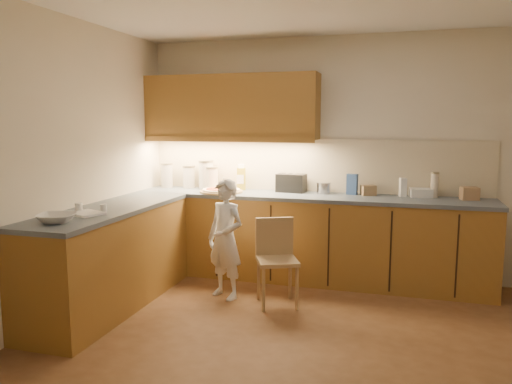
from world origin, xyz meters
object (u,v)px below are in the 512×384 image
child (225,239)px  wooden_chair (276,255)px  pizza_on_board (221,191)px  toaster (291,183)px  oil_jug (241,178)px

child → wooden_chair: child is taller
child → pizza_on_board: bearing=138.1°
child → toaster: bearing=90.0°
child → wooden_chair: 0.52m
wooden_chair → toaster: 1.10m
wooden_chair → toaster: (-0.07, 0.95, 0.56)m
wooden_chair → pizza_on_board: bearing=114.7°
oil_jug → toaster: (0.58, -0.01, -0.03)m
oil_jug → wooden_chair: bearing=-55.7°
pizza_on_board → toaster: bearing=18.8°
oil_jug → child: bearing=-81.1°
child → oil_jug: bearing=123.8°
child → toaster: size_ratio=3.48×
pizza_on_board → toaster: (0.73, 0.25, 0.08)m
wooden_chair → toaster: bearing=70.1°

